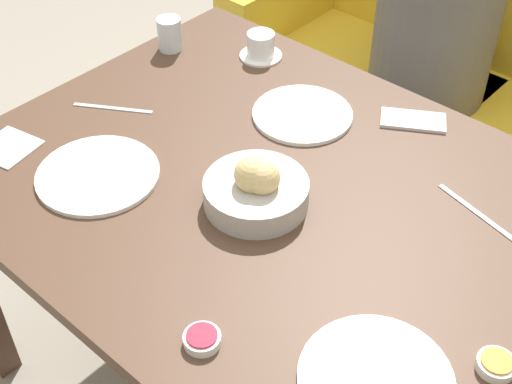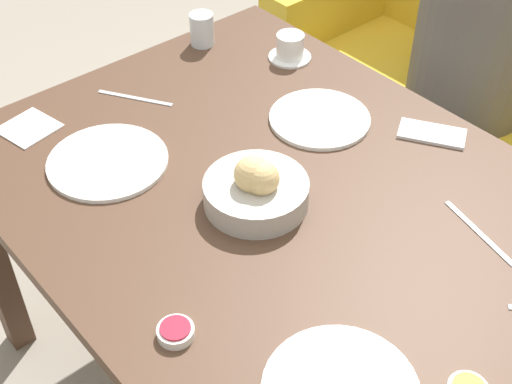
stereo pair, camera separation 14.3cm
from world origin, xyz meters
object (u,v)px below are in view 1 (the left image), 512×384
seated_person (428,68)px  napkin (8,147)px  fork_silver (113,108)px  knife_silver (476,211)px  water_tumbler (170,34)px  jam_bowl_berry (202,339)px  jam_bowl_honey (496,364)px  couch (451,106)px  cell_phone (413,120)px  coffee_cup (261,46)px  plate_near_left (98,175)px  plate_near_right (376,379)px  bread_basket (256,188)px  plate_far_center (302,114)px

seated_person → napkin: seated_person is taller
fork_silver → knife_silver: same height
water_tumbler → jam_bowl_berry: (0.74, -0.62, -0.03)m
jam_bowl_berry → knife_silver: (0.18, 0.59, -0.01)m
jam_bowl_honey → napkin: (-1.09, -0.20, -0.01)m
fork_silver → seated_person: bearing=71.9°
couch → cell_phone: couch is taller
coffee_cup → fork_silver: 0.43m
jam_bowl_honey → fork_silver: size_ratio=0.37×
plate_near_left → jam_bowl_honey: 0.87m
jam_bowl_honey → knife_silver: bearing=123.5°
plate_near_right → jam_bowl_berry: (-0.26, -0.13, 0.01)m
coffee_cup → jam_bowl_berry: coffee_cup is taller
bread_basket → napkin: 0.59m
seated_person → plate_far_center: bearing=-86.6°
bread_basket → jam_bowl_honey: 0.56m
knife_silver → cell_phone: cell_phone is taller
couch → jam_bowl_honey: bearing=-60.0°
knife_silver → seated_person: bearing=125.5°
plate_far_center → cell_phone: 0.26m
coffee_cup → fork_silver: (-0.11, -0.41, -0.03)m
plate_near_right → cell_phone: bearing=117.7°
cell_phone → plate_near_right: bearing=-62.3°
bread_basket → fork_silver: (-0.48, 0.02, -0.04)m
bread_basket → jam_bowl_berry: bread_basket is taller
water_tumbler → napkin: bearing=-85.3°
seated_person → cell_phone: bearing=-65.1°
plate_near_right → water_tumbler: water_tumbler is taller
water_tumbler → knife_silver: water_tumbler is taller
bread_basket → fork_silver: 0.48m
plate_far_center → napkin: plate_far_center is taller
jam_bowl_berry → cell_phone: (-0.08, 0.77, -0.01)m
plate_near_left → cell_phone: plate_near_left is taller
plate_near_left → cell_phone: 0.73m
knife_silver → plate_near_right: bearing=-80.7°
bread_basket → plate_near_left: 0.35m
bread_basket → water_tumbler: 0.66m
water_tumbler → cell_phone: water_tumbler is taller
plate_far_center → napkin: size_ratio=1.75×
couch → water_tumbler: 1.05m
jam_bowl_honey → napkin: bearing=-169.8°
coffee_cup → knife_silver: (0.72, -0.16, -0.03)m
plate_near_right → coffee_cup: size_ratio=2.24×
plate_near_right → water_tumbler: 1.12m
bread_basket → plate_near_left: (-0.31, -0.16, -0.04)m
fork_silver → plate_far_center: bearing=37.9°
seated_person → plate_near_right: seated_person is taller
coffee_cup → jam_bowl_honey: 1.04m
bread_basket → plate_far_center: (-0.12, 0.30, -0.04)m
cell_phone → jam_bowl_honey: bearing=-46.4°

